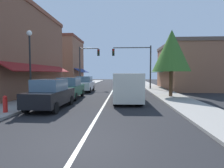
# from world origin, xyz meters

# --- Properties ---
(ground_plane) EXTENTS (80.00, 80.00, 0.00)m
(ground_plane) POSITION_xyz_m (0.00, 18.00, 0.00)
(ground_plane) COLOR black
(sidewalk_left) EXTENTS (2.60, 56.00, 0.12)m
(sidewalk_left) POSITION_xyz_m (-5.50, 18.00, 0.06)
(sidewalk_left) COLOR gray
(sidewalk_left) RESTS_ON ground
(sidewalk_right) EXTENTS (2.60, 56.00, 0.12)m
(sidewalk_right) POSITION_xyz_m (5.50, 18.00, 0.06)
(sidewalk_right) COLOR gray
(sidewalk_right) RESTS_ON ground
(lane_center_stripe) EXTENTS (0.14, 52.00, 0.01)m
(lane_center_stripe) POSITION_xyz_m (0.00, 18.00, 0.00)
(lane_center_stripe) COLOR silver
(lane_center_stripe) RESTS_ON ground
(storefront_left_block) EXTENTS (5.50, 14.20, 8.51)m
(storefront_left_block) POSITION_xyz_m (-8.89, 12.00, 4.26)
(storefront_left_block) COLOR brown
(storefront_left_block) RESTS_ON ground
(storefront_right_block) EXTENTS (7.09, 10.20, 5.96)m
(storefront_right_block) POSITION_xyz_m (9.68, 20.00, 2.98)
(storefront_right_block) COLOR #8E5B42
(storefront_right_block) RESTS_ON ground
(storefront_far_left) EXTENTS (6.27, 8.20, 8.49)m
(storefront_far_left) POSITION_xyz_m (-9.28, 28.00, 4.25)
(storefront_far_left) COLOR #8E5B42
(storefront_far_left) RESTS_ON ground
(parked_car_nearest_left) EXTENTS (1.84, 4.13, 1.77)m
(parked_car_nearest_left) POSITION_xyz_m (-3.05, 5.64, 0.88)
(parked_car_nearest_left) COLOR black
(parked_car_nearest_left) RESTS_ON ground
(parked_car_second_left) EXTENTS (1.88, 4.15, 1.77)m
(parked_car_second_left) POSITION_xyz_m (-3.19, 9.96, 0.88)
(parked_car_second_left) COLOR #0F4C33
(parked_car_second_left) RESTS_ON ground
(parked_car_third_left) EXTENTS (1.86, 4.14, 1.77)m
(parked_car_third_left) POSITION_xyz_m (-3.12, 15.67, 0.88)
(parked_car_third_left) COLOR silver
(parked_car_third_left) RESTS_ON ground
(van_in_lane) EXTENTS (2.11, 5.23, 2.12)m
(van_in_lane) POSITION_xyz_m (1.56, 8.66, 1.15)
(van_in_lane) COLOR beige
(van_in_lane) RESTS_ON ground
(traffic_signal_mast_arm) EXTENTS (5.04, 0.50, 5.66)m
(traffic_signal_mast_arm) POSITION_xyz_m (3.06, 18.88, 3.87)
(traffic_signal_mast_arm) COLOR #333333
(traffic_signal_mast_arm) RESTS_ON ground
(traffic_signal_left_corner) EXTENTS (2.91, 0.50, 5.81)m
(traffic_signal_left_corner) POSITION_xyz_m (-3.89, 20.33, 3.81)
(traffic_signal_left_corner) COLOR #333333
(traffic_signal_left_corner) RESTS_ON ground
(street_lamp_left_near) EXTENTS (0.36, 0.36, 5.03)m
(street_lamp_left_near) POSITION_xyz_m (-5.12, 7.28, 3.37)
(street_lamp_left_near) COLOR black
(street_lamp_left_near) RESTS_ON ground
(tree_right_near) EXTENTS (3.24, 3.24, 5.84)m
(tree_right_near) POSITION_xyz_m (5.41, 11.13, 4.05)
(tree_right_near) COLOR #4C331E
(tree_right_near) RESTS_ON ground
(fire_hydrant) EXTENTS (0.22, 0.22, 0.87)m
(fire_hydrant) POSITION_xyz_m (-4.79, 4.01, 0.55)
(fire_hydrant) COLOR red
(fire_hydrant) RESTS_ON ground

